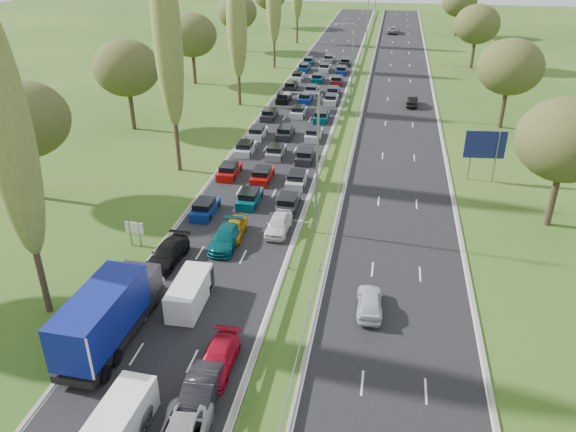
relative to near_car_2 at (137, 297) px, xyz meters
The scene contains 24 objects.
ground 50.50m from the near_car_2, 78.08° to the left, with size 260.00×260.00×0.00m, color #234A17.
near_carriageway 52.04m from the near_car_2, 85.94° to the left, with size 10.50×215.00×0.04m, color black.
far_carriageway 54.68m from the near_car_2, 71.69° to the left, with size 10.50×215.00×0.04m, color black.
central_reservation 52.95m from the near_car_2, 78.64° to the left, with size 2.36×215.00×0.32m.
lamp_columns 48.83m from the near_car_2, 77.59° to the left, with size 0.18×140.18×12.00m.
poplar_row 39.73m from the near_car_2, 98.43° to the left, with size 2.80×127.80×22.44m.
woodland_left 36.51m from the near_car_2, 116.64° to the left, with size 8.00×166.00×11.10m.
woodland_right 47.39m from the near_car_2, 50.32° to the left, with size 8.00×153.00×11.10m.
traffic_queue_fill 46.95m from the near_car_2, 85.52° to the left, with size 9.10×69.85×0.80m.
near_car_2 is the anchor object (origin of this frame).
near_car_3 5.70m from the near_car_2, 90.41° to the left, with size 2.05×5.03×1.46m, color black.
near_car_7 9.64m from the near_car_2, 67.83° to the left, with size 2.03×4.98×1.45m, color #054C53.
near_car_8 11.23m from the near_car_2, 69.66° to the left, with size 1.63×4.05×1.38m, color #B07D0B.
near_car_9 10.53m from the near_car_2, 48.29° to the right, with size 1.65×4.74×1.56m, color black.
near_car_11 8.64m from the near_car_2, 34.54° to the right, with size 1.87×4.60×1.33m, color #B50B22.
near_car_12 14.04m from the near_car_2, 58.33° to the left, with size 1.76×4.39×1.49m, color silver.
far_car_0 15.60m from the near_car_2, ahead, with size 1.68×4.19×1.43m, color silver.
far_car_1 55.65m from the near_car_2, 70.15° to the left, with size 1.53×4.38×1.44m, color black.
far_car_2 116.57m from the near_car_2, 82.44° to the left, with size 2.63×5.70×1.59m, color slate.
blue_lorry 3.88m from the near_car_2, 89.43° to the right, with size 2.67×9.60×4.05m.
white_van_front 10.96m from the near_car_2, 69.83° to the right, with size 1.95×4.98×2.00m.
white_van_rear 3.64m from the near_car_2, 14.89° to the left, with size 1.92×4.90×1.97m.
info_sign 8.40m from the near_car_2, 114.47° to the left, with size 1.50×0.16×2.10m.
direction_sign 36.62m from the near_car_2, 46.07° to the left, with size 3.99×0.47×5.20m.
Camera 1 is at (9.65, 1.88, 22.78)m, focal length 35.00 mm.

